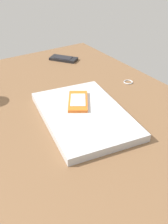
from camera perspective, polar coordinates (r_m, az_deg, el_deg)
The scene contains 5 objects.
desk_surface at distance 69.72cm, azimuth -1.50°, elevation -4.60°, with size 120.00×80.00×3.00cm, color brown.
laptop_closed at distance 72.17cm, azimuth 0.00°, elevation -0.62°, with size 32.46×21.89×2.13cm, color #B7BABC.
cell_phone_on_laptop at distance 75.63cm, azimuth -1.34°, elevation 2.45°, with size 12.64×10.80×0.98cm.
cell_phone_on_desk at distance 112.03cm, azimuth -4.56°, elevation 11.76°, with size 12.31×11.01×1.21cm.
key_ring at distance 93.48cm, azimuth 9.82°, elevation 6.61°, with size 3.33×3.33×0.36cm, color silver.
Camera 1 is at (47.41, -28.25, 44.11)cm, focal length 41.03 mm.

